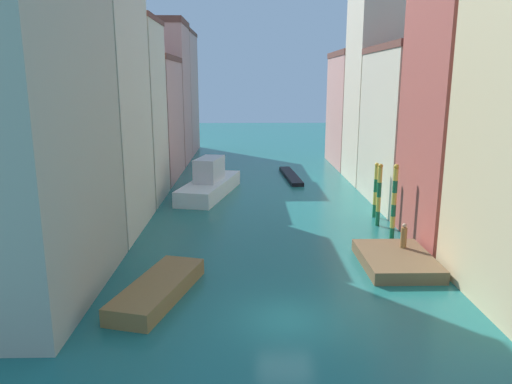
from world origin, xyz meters
TOP-DOWN VIEW (x-y plane):
  - ground_plane at (0.00, 24.50)m, footprint 154.00×154.00m
  - building_left_0 at (-12.35, 3.01)m, footprint 6.71×11.91m
  - building_left_1 at (-12.35, 13.80)m, footprint 6.71×9.47m
  - building_left_2 at (-12.35, 22.53)m, footprint 6.71×7.36m
  - building_left_3 at (-12.35, 32.27)m, footprint 6.71×11.38m
  - building_left_4 at (-12.35, 42.42)m, footprint 6.71×8.17m
  - building_left_5 at (-12.35, 51.81)m, footprint 6.71×10.44m
  - building_right_1 at (12.35, 10.60)m, footprint 6.71×8.12m
  - building_right_2 at (12.35, 20.66)m, footprint 6.71×11.52m
  - building_right_3 at (12.35, 30.44)m, footprint 6.71×7.78m
  - building_right_4 at (12.35, 40.16)m, footprint 6.71×11.29m
  - waterfront_dock at (6.81, 6.21)m, footprint 3.89×5.50m
  - person_on_dock at (7.55, 7.35)m, footprint 0.36×0.36m
  - mooring_pole_0 at (7.98, 10.96)m, footprint 0.34×0.34m
  - mooring_pole_1 at (7.84, 14.07)m, footprint 0.33×0.33m
  - mooring_pole_2 at (8.20, 16.33)m, footprint 0.33×0.33m
  - vaporetto_white at (-5.09, 24.11)m, footprint 5.48×11.19m
  - gondola_black at (3.14, 31.98)m, footprint 1.86×9.50m
  - motorboat_0 at (-6.03, 2.40)m, footprint 3.96×7.11m

SIDE VIEW (x-z plane):
  - ground_plane at x=0.00m, z-range 0.00..0.00m
  - gondola_black at x=3.14m, z-range 0.00..0.39m
  - waterfront_dock at x=6.81m, z-range 0.00..0.70m
  - motorboat_0 at x=-6.03m, z-range 0.00..0.84m
  - vaporetto_white at x=-5.09m, z-range -0.61..2.85m
  - person_on_dock at x=7.55m, z-range 0.65..2.13m
  - mooring_pole_2 at x=8.20m, z-range 0.05..4.33m
  - mooring_pole_1 at x=7.84m, z-range 0.05..4.63m
  - mooring_pole_0 at x=7.98m, z-range 0.05..5.14m
  - building_left_3 at x=-12.35m, z-range 0.01..12.83m
  - building_right_2 at x=12.35m, z-range 0.01..13.19m
  - building_right_4 at x=12.35m, z-range 0.01..13.76m
  - building_left_2 at x=-12.35m, z-range 0.01..15.48m
  - building_left_5 at x=-12.35m, z-range 0.01..17.13m
  - building_left_4 at x=-12.35m, z-range 0.01..17.55m
  - building_right_3 at x=12.35m, z-range 0.02..19.48m
  - building_left_1 at x=-12.35m, z-range 0.01..21.29m
  - building_right_1 at x=12.35m, z-range 0.01..22.33m
  - building_left_0 at x=-12.35m, z-range 0.01..22.60m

